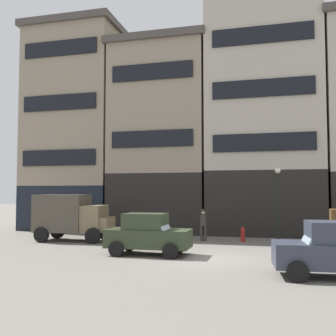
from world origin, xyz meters
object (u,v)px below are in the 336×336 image
fire_hydrant_curbside (243,234)px  streetlamp_curbside (278,194)px  sedan_parked_curb (148,234)px  pedestrian_officer (203,224)px  delivery_truck_far (72,216)px  sedan_dark (333,250)px

fire_hydrant_curbside → streetlamp_curbside: bearing=5.7°
sedan_parked_curb → streetlamp_curbside: streetlamp_curbside is taller
pedestrian_officer → fire_hydrant_curbside: 2.27m
pedestrian_officer → fire_hydrant_curbside: (2.19, 0.17, -0.55)m
streetlamp_curbside → sedan_parked_curb: bearing=-134.7°
fire_hydrant_curbside → sedan_parked_curb: bearing=-124.2°
delivery_truck_far → fire_hydrant_curbside: bearing=11.5°
delivery_truck_far → streetlamp_curbside: bearing=10.6°
pedestrian_officer → streetlamp_curbside: size_ratio=0.44×
streetlamp_curbside → delivery_truck_far: bearing=-169.4°
pedestrian_officer → delivery_truck_far: bearing=-166.4°
delivery_truck_far → sedan_parked_curb: bearing=-32.7°
sedan_parked_curb → streetlamp_curbside: (5.71, 5.77, 1.76)m
sedan_dark → sedan_parked_curb: bearing=157.4°
sedan_parked_curb → pedestrian_officer: bearing=73.6°
sedan_dark → fire_hydrant_curbside: sedan_dark is taller
pedestrian_officer → streetlamp_curbside: streetlamp_curbside is taller
sedan_parked_curb → fire_hydrant_curbside: size_ratio=4.46×
sedan_dark → pedestrian_officer: sedan_dark is taller
delivery_truck_far → sedan_dark: delivery_truck_far is taller
delivery_truck_far → pedestrian_officer: (7.27, 1.76, -0.44)m
delivery_truck_far → sedan_dark: 14.55m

